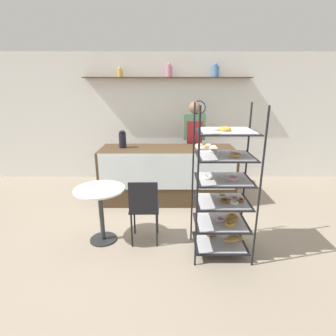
{
  "coord_description": "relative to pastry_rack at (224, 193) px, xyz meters",
  "views": [
    {
      "loc": [
        0.01,
        -3.43,
        2.01
      ],
      "look_at": [
        0.0,
        0.38,
        0.82
      ],
      "focal_mm": 28.0,
      "sensor_mm": 36.0,
      "label": 1
    }
  ],
  "objects": [
    {
      "name": "donut_tray_counter",
      "position": [
        0.0,
        1.73,
        0.19
      ],
      "size": [
        0.37,
        0.27,
        0.05
      ],
      "color": "white",
      "rests_on": "display_counter"
    },
    {
      "name": "person_worker",
      "position": [
        -0.15,
        2.27,
        0.16
      ],
      "size": [
        0.42,
        0.24,
        1.74
      ],
      "color": "#282833",
      "rests_on": "ground_plane"
    },
    {
      "name": "coffee_carafe",
      "position": [
        -1.47,
        1.68,
        0.32
      ],
      "size": [
        0.13,
        0.13,
        0.31
      ],
      "color": "black",
      "rests_on": "display_counter"
    },
    {
      "name": "cafe_chair",
      "position": [
        -0.97,
        0.18,
        -0.24
      ],
      "size": [
        0.39,
        0.39,
        0.9
      ],
      "rotation": [
        0.0,
        0.0,
        3.16
      ],
      "color": "black",
      "rests_on": "ground_plane"
    },
    {
      "name": "back_wall",
      "position": [
        -0.67,
        2.93,
        0.56
      ],
      "size": [
        10.0,
        0.3,
        2.7
      ],
      "color": "white",
      "rests_on": "ground_plane"
    },
    {
      "name": "pastry_rack",
      "position": [
        0.0,
        0.0,
        0.0
      ],
      "size": [
        0.69,
        0.57,
        1.84
      ],
      "color": "black",
      "rests_on": "ground_plane"
    },
    {
      "name": "ground_plane",
      "position": [
        -0.67,
        0.55,
        -0.8
      ],
      "size": [
        14.0,
        14.0,
        0.0
      ],
      "primitive_type": "plane",
      "color": "gray"
    },
    {
      "name": "display_counter",
      "position": [
        -0.67,
        1.63,
        -0.32
      ],
      "size": [
        2.38,
        0.81,
        0.97
      ],
      "color": "#4C3823",
      "rests_on": "ground_plane"
    },
    {
      "name": "cafe_table",
      "position": [
        -1.55,
        0.26,
        -0.24
      ],
      "size": [
        0.65,
        0.65,
        0.76
      ],
      "color": "#262628",
      "rests_on": "ground_plane"
    }
  ]
}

